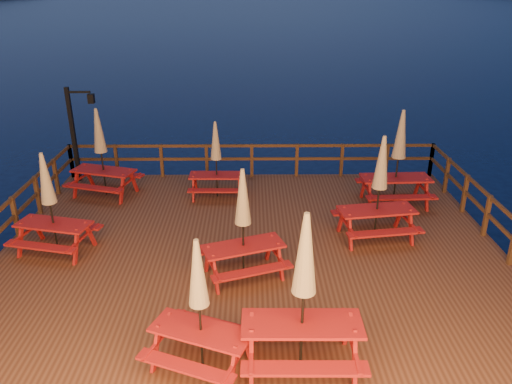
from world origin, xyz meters
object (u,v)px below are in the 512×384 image
(lamp_post, at_px, (77,126))
(picnic_table_1, at_px, (304,291))
(picnic_table_0, at_px, (199,303))
(picnic_table_2, at_px, (243,222))

(lamp_post, distance_m, picnic_table_1, 10.45)
(picnic_table_0, bearing_deg, lamp_post, 140.35)
(picnic_table_1, xyz_separation_m, picnic_table_2, (-1.00, 2.74, -0.17))
(lamp_post, relative_size, picnic_table_0, 1.26)
(picnic_table_0, distance_m, picnic_table_2, 2.81)
(picnic_table_0, height_order, picnic_table_2, picnic_table_2)
(picnic_table_1, bearing_deg, picnic_table_0, -179.37)
(picnic_table_1, bearing_deg, picnic_table_2, 110.63)
(lamp_post, relative_size, picnic_table_2, 1.21)
(picnic_table_0, relative_size, picnic_table_2, 0.96)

